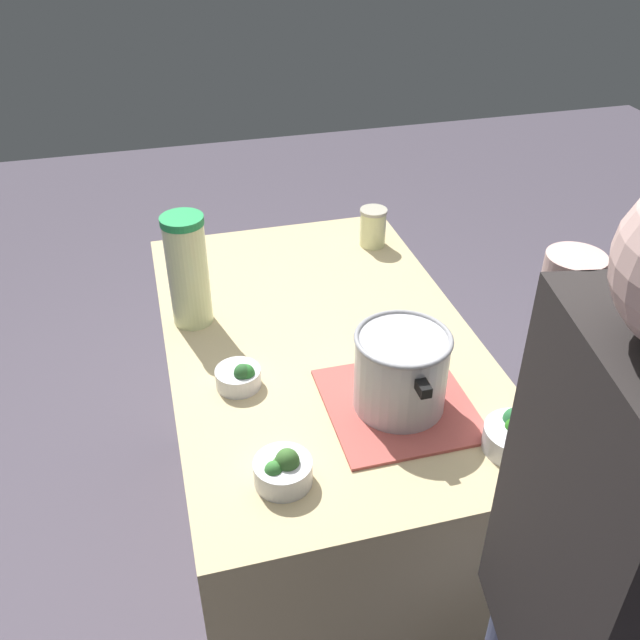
{
  "coord_description": "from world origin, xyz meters",
  "views": [
    {
      "loc": [
        1.44,
        -0.38,
        1.97
      ],
      "look_at": [
        0.0,
        0.0,
        0.95
      ],
      "focal_mm": 39.11,
      "sensor_mm": 36.0,
      "label": 1
    }
  ],
  "objects_px": {
    "broccoli_bowl_center": "(240,377)",
    "broccoli_bowl_back": "(516,435)",
    "cooking_pot": "(401,370)",
    "lemonade_pitcher": "(188,271)",
    "mason_jar": "(373,227)",
    "broccoli_bowl_front": "(283,470)"
  },
  "relations": [
    {
      "from": "broccoli_bowl_back",
      "to": "lemonade_pitcher",
      "type": "bearing_deg",
      "value": -137.31
    },
    {
      "from": "broccoli_bowl_front",
      "to": "broccoli_bowl_back",
      "type": "height_order",
      "value": "broccoli_bowl_front"
    },
    {
      "from": "mason_jar",
      "to": "broccoli_bowl_center",
      "type": "distance_m",
      "value": 0.8
    },
    {
      "from": "cooking_pot",
      "to": "broccoli_bowl_back",
      "type": "distance_m",
      "value": 0.28
    },
    {
      "from": "broccoli_bowl_center",
      "to": "broccoli_bowl_back",
      "type": "bearing_deg",
      "value": 56.63
    },
    {
      "from": "broccoli_bowl_front",
      "to": "broccoli_bowl_back",
      "type": "relative_size",
      "value": 0.87
    },
    {
      "from": "lemonade_pitcher",
      "to": "broccoli_bowl_center",
      "type": "xyz_separation_m",
      "value": [
        0.31,
        0.08,
        -0.13
      ]
    },
    {
      "from": "cooking_pot",
      "to": "broccoli_bowl_back",
      "type": "height_order",
      "value": "cooking_pot"
    },
    {
      "from": "cooking_pot",
      "to": "broccoli_bowl_back",
      "type": "relative_size",
      "value": 2.06
    },
    {
      "from": "cooking_pot",
      "to": "broccoli_bowl_back",
      "type": "bearing_deg",
      "value": 46.06
    },
    {
      "from": "broccoli_bowl_front",
      "to": "broccoli_bowl_center",
      "type": "height_order",
      "value": "broccoli_bowl_front"
    },
    {
      "from": "broccoli_bowl_center",
      "to": "broccoli_bowl_back",
      "type": "distance_m",
      "value": 0.64
    },
    {
      "from": "lemonade_pitcher",
      "to": "broccoli_bowl_back",
      "type": "bearing_deg",
      "value": 42.69
    },
    {
      "from": "cooking_pot",
      "to": "mason_jar",
      "type": "relative_size",
      "value": 2.29
    },
    {
      "from": "broccoli_bowl_front",
      "to": "broccoli_bowl_back",
      "type": "bearing_deg",
      "value": 86.61
    },
    {
      "from": "cooking_pot",
      "to": "broccoli_bowl_center",
      "type": "distance_m",
      "value": 0.38
    },
    {
      "from": "mason_jar",
      "to": "broccoli_bowl_back",
      "type": "distance_m",
      "value": 0.95
    },
    {
      "from": "broccoli_bowl_front",
      "to": "cooking_pot",
      "type": "bearing_deg",
      "value": 117.33
    },
    {
      "from": "mason_jar",
      "to": "broccoli_bowl_center",
      "type": "bearing_deg",
      "value": -41.63
    },
    {
      "from": "mason_jar",
      "to": "broccoli_bowl_front",
      "type": "relative_size",
      "value": 1.04
    },
    {
      "from": "cooking_pot",
      "to": "mason_jar",
      "type": "height_order",
      "value": "cooking_pot"
    },
    {
      "from": "mason_jar",
      "to": "broccoli_bowl_center",
      "type": "relative_size",
      "value": 1.14
    }
  ]
}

